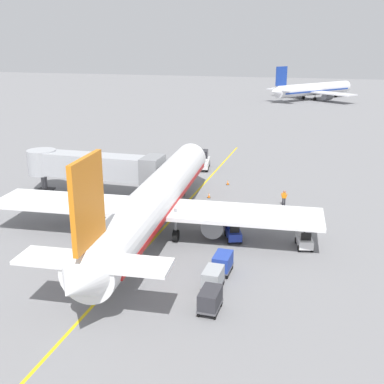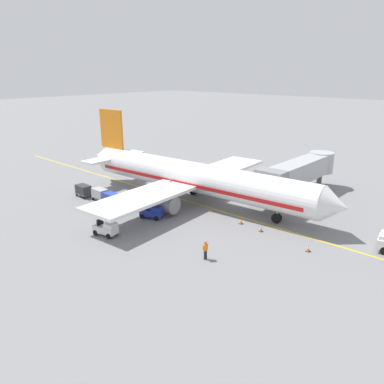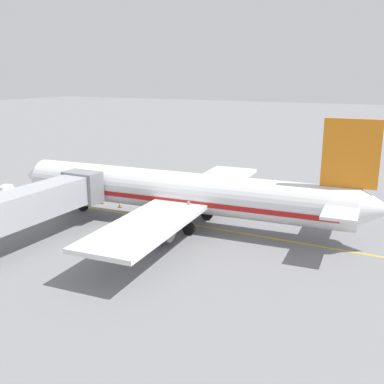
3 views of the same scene
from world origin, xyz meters
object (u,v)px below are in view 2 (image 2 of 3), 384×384
(baggage_tug_trailing, at_px, (152,212))
(ground_crew_wing_walker, at_px, (205,249))
(parked_airliner, at_px, (193,178))
(baggage_cart_third_in_train, at_px, (83,190))
(baggage_cart_second_in_train, at_px, (100,194))
(safety_cone_nose_left, at_px, (308,249))
(baggage_cart_front, at_px, (112,198))
(safety_cone_nose_right, at_px, (241,221))
(jet_bridge, at_px, (299,171))
(safety_cone_wing_tip, at_px, (261,229))
(baggage_tug_lead, at_px, (106,229))

(baggage_tug_trailing, relative_size, ground_crew_wing_walker, 1.63)
(parked_airliner, height_order, baggage_cart_third_in_train, parked_airliner)
(baggage_cart_third_in_train, height_order, ground_crew_wing_walker, ground_crew_wing_walker)
(baggage_cart_second_in_train, relative_size, safety_cone_nose_left, 4.94)
(baggage_cart_front, bearing_deg, safety_cone_nose_right, 110.96)
(jet_bridge, relative_size, baggage_tug_trailing, 5.96)
(baggage_cart_second_in_train, relative_size, baggage_cart_third_in_train, 1.00)
(parked_airliner, bearing_deg, ground_crew_wing_walker, 45.76)
(jet_bridge, distance_m, safety_cone_wing_tip, 13.58)
(baggage_tug_trailing, distance_m, safety_cone_wing_tip, 12.18)
(jet_bridge, xyz_separation_m, safety_cone_wing_tip, (12.97, 2.52, -3.17))
(baggage_cart_third_in_train, distance_m, safety_cone_nose_left, 29.56)
(ground_crew_wing_walker, relative_size, safety_cone_wing_tip, 2.86)
(baggage_tug_lead, distance_m, baggage_cart_second_in_train, 11.07)
(jet_bridge, bearing_deg, safety_cone_nose_left, 30.42)
(baggage_tug_trailing, relative_size, safety_cone_nose_right, 4.68)
(baggage_tug_lead, bearing_deg, baggage_cart_third_in_train, -113.39)
(safety_cone_nose_left, bearing_deg, baggage_cart_second_in_train, -80.58)
(ground_crew_wing_walker, distance_m, safety_cone_nose_right, 9.08)
(ground_crew_wing_walker, bearing_deg, baggage_tug_trailing, -108.01)
(baggage_cart_front, distance_m, safety_cone_nose_left, 23.94)
(jet_bridge, height_order, safety_cone_nose_right, jet_bridge)
(parked_airliner, distance_m, baggage_cart_front, 10.30)
(baggage_tug_lead, distance_m, ground_crew_wing_walker, 11.05)
(baggage_cart_third_in_train, xyz_separation_m, ground_crew_wing_walker, (2.59, 23.06, 0.00))
(baggage_tug_lead, distance_m, baggage_cart_front, 8.83)
(safety_cone_nose_left, bearing_deg, ground_crew_wing_walker, -39.29)
(safety_cone_nose_left, bearing_deg, baggage_tug_lead, -58.70)
(baggage_cart_third_in_train, bearing_deg, jet_bridge, 131.95)
(safety_cone_nose_right, bearing_deg, baggage_tug_lead, -36.12)
(safety_cone_nose_left, bearing_deg, safety_cone_nose_right, -98.95)
(baggage_tug_trailing, relative_size, safety_cone_wing_tip, 4.68)
(baggage_cart_front, relative_size, baggage_cart_third_in_train, 1.00)
(baggage_cart_second_in_train, bearing_deg, baggage_tug_lead, 58.03)
(safety_cone_nose_left, distance_m, safety_cone_wing_tip, 5.77)
(parked_airliner, bearing_deg, baggage_tug_trailing, 2.32)
(ground_crew_wing_walker, bearing_deg, baggage_cart_third_in_train, -96.40)
(baggage_cart_second_in_train, bearing_deg, ground_crew_wing_walker, 81.22)
(safety_cone_nose_right, xyz_separation_m, safety_cone_wing_tip, (0.31, 2.69, 0.00))
(parked_airliner, height_order, ground_crew_wing_walker, parked_airliner)
(jet_bridge, relative_size, safety_cone_nose_right, 27.89)
(baggage_cart_front, height_order, safety_cone_wing_tip, baggage_cart_front)
(parked_airliner, height_order, safety_cone_wing_tip, parked_airliner)
(baggage_cart_second_in_train, xyz_separation_m, safety_cone_nose_left, (-4.35, 26.18, -0.66))
(jet_bridge, bearing_deg, baggage_cart_third_in_train, -48.05)
(baggage_cart_third_in_train, bearing_deg, safety_cone_wing_tip, 104.03)
(jet_bridge, bearing_deg, parked_airliner, -39.71)
(baggage_cart_second_in_train, bearing_deg, parked_airliner, 129.94)
(baggage_cart_third_in_train, bearing_deg, baggage_cart_front, 93.90)
(baggage_tug_lead, height_order, baggage_cart_second_in_train, baggage_tug_lead)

